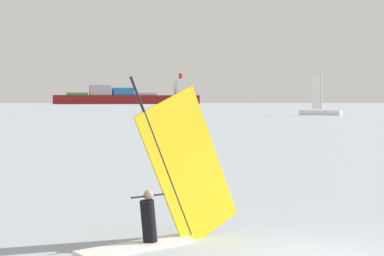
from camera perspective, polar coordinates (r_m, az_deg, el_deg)
windsurfer at (r=13.57m, az=-2.65°, el=-7.02°), size 2.64×3.81×4.03m
cargo_ship at (r=640.20m, az=-6.15°, el=2.99°), size 142.76×103.54×33.37m
small_sailboat at (r=139.83m, az=12.20°, el=1.59°), size 9.68×3.42×10.74m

